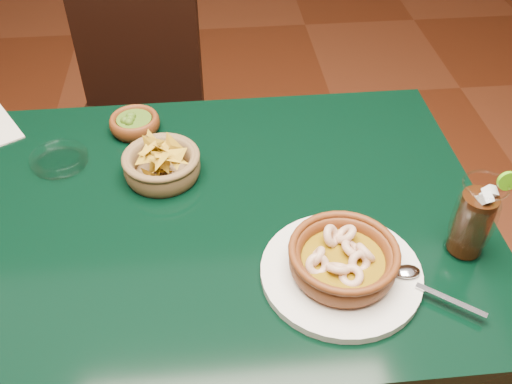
{
  "coord_description": "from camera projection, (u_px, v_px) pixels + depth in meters",
  "views": [
    {
      "loc": [
        0.06,
        -0.82,
        1.54
      ],
      "look_at": [
        0.14,
        -0.02,
        0.81
      ],
      "focal_mm": 40.0,
      "sensor_mm": 36.0,
      "label": 1
    }
  ],
  "objects": [
    {
      "name": "chip_basket",
      "position": [
        162.0,
        164.0,
        1.19
      ],
      "size": [
        0.19,
        0.19,
        0.12
      ],
      "color": "brown",
      "rests_on": "dining_table"
    },
    {
      "name": "glass_ashtray",
      "position": [
        59.0,
        159.0,
        1.23
      ],
      "size": [
        0.13,
        0.13,
        0.03
      ],
      "color": "white",
      "rests_on": "dining_table"
    },
    {
      "name": "dining_table",
      "position": [
        189.0,
        246.0,
        1.19
      ],
      "size": [
        1.2,
        0.8,
        0.75
      ],
      "color": "black",
      "rests_on": "ground"
    },
    {
      "name": "guacamole_ramekin",
      "position": [
        134.0,
        123.0,
        1.32
      ],
      "size": [
        0.13,
        0.13,
        0.05
      ],
      "color": "#55260E",
      "rests_on": "dining_table"
    },
    {
      "name": "shrimp_plate",
      "position": [
        343.0,
        263.0,
        0.99
      ],
      "size": [
        0.36,
        0.28,
        0.08
      ],
      "color": "silver",
      "rests_on": "dining_table"
    },
    {
      "name": "cola_drink",
      "position": [
        474.0,
        219.0,
        1.0
      ],
      "size": [
        0.16,
        0.16,
        0.18
      ],
      "color": "white",
      "rests_on": "dining_table"
    },
    {
      "name": "dining_chair",
      "position": [
        136.0,
        120.0,
        1.81
      ],
      "size": [
        0.49,
        0.49,
        0.9
      ],
      "color": "black",
      "rests_on": "ground"
    }
  ]
}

